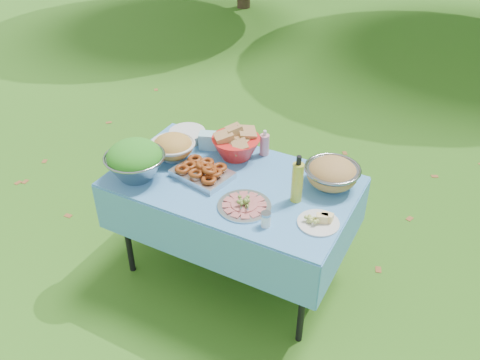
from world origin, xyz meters
name	(u,v)px	position (x,y,z in m)	size (l,w,h in m)	color
ground	(233,270)	(0.00, 0.00, 0.00)	(80.00, 80.00, 0.00)	#1C3E0B
picnic_table	(233,228)	(0.00, 0.00, 0.38)	(1.46, 0.86, 0.76)	#84D2FF
salad_bowl	(135,160)	(-0.54, -0.24, 0.88)	(0.37, 0.37, 0.24)	gray
pasta_bowl_white	(173,147)	(-0.46, 0.05, 0.84)	(0.28, 0.28, 0.16)	silver
plate_stack	(187,135)	(-0.51, 0.30, 0.79)	(0.25, 0.25, 0.06)	silver
wipes_box	(208,141)	(-0.32, 0.26, 0.81)	(0.12, 0.09, 0.11)	#95DDEE
sanitizer_bottle	(265,143)	(0.04, 0.36, 0.85)	(0.06, 0.06, 0.17)	pink
bread_bowl	(236,142)	(-0.11, 0.25, 0.87)	(0.31, 0.31, 0.21)	red
pasta_bowl_steel	(332,173)	(0.54, 0.23, 0.85)	(0.33, 0.33, 0.18)	gray
fried_tray	(202,171)	(-0.18, -0.05, 0.80)	(0.34, 0.24, 0.08)	silver
charcuterie_platter	(244,202)	(0.18, -0.19, 0.80)	(0.31, 0.31, 0.07)	silver
oil_bottle	(297,179)	(0.42, 0.00, 0.91)	(0.07, 0.07, 0.30)	gold
cheese_plate	(319,219)	(0.61, -0.14, 0.79)	(0.23, 0.23, 0.06)	silver
shaker	(266,219)	(0.36, -0.29, 0.81)	(0.06, 0.06, 0.09)	white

